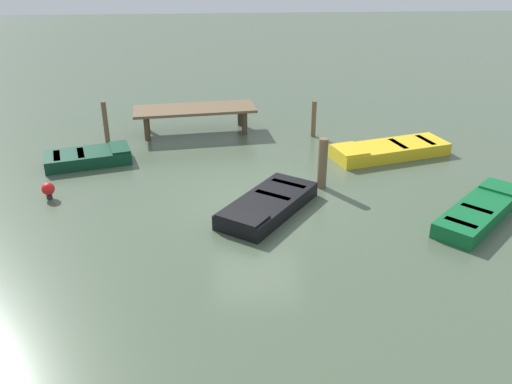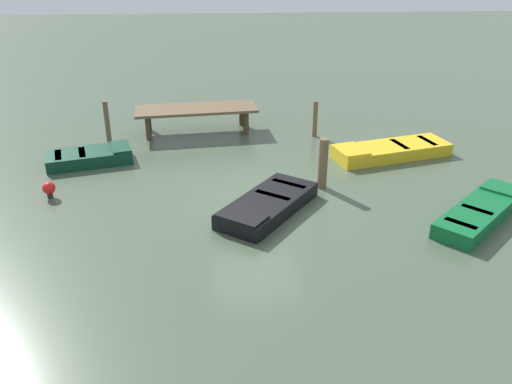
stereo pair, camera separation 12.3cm
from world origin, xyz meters
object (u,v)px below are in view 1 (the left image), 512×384
at_px(mooring_piling_far_right, 314,119).
at_px(rowboat_black, 268,205).
at_px(rowboat_yellow, 389,150).
at_px(dock_segment, 195,111).
at_px(mooring_piling_near_left, 106,123).
at_px(mooring_piling_mid_left, 322,163).
at_px(marker_buoy, 48,189).
at_px(rowboat_green, 480,211).
at_px(rowboat_dark_green, 88,157).

bearing_deg(mooring_piling_far_right, rowboat_black, -110.43).
height_order(rowboat_yellow, mooring_piling_far_right, mooring_piling_far_right).
bearing_deg(dock_segment, rowboat_yellow, -30.36).
bearing_deg(mooring_piling_near_left, mooring_piling_mid_left, -31.54).
xyz_separation_m(rowboat_yellow, mooring_piling_near_left, (-9.62, 1.94, 0.54)).
relative_size(mooring_piling_mid_left, marker_buoy, 3.14).
relative_size(rowboat_black, mooring_piling_mid_left, 2.25).
distance_m(dock_segment, rowboat_yellow, 7.15).
bearing_deg(rowboat_black, marker_buoy, -65.75).
xyz_separation_m(rowboat_green, mooring_piling_mid_left, (-3.78, 2.21, 0.54)).
bearing_deg(rowboat_black, mooring_piling_mid_left, 166.58).
height_order(rowboat_black, rowboat_yellow, same).
height_order(rowboat_green, rowboat_dark_green, same).
relative_size(dock_segment, rowboat_yellow, 1.11).
bearing_deg(marker_buoy, rowboat_green, -9.70).
bearing_deg(rowboat_green, marker_buoy, 126.02).
bearing_deg(rowboat_green, dock_segment, 91.64).
bearing_deg(mooring_piling_mid_left, rowboat_yellow, 40.56).
distance_m(rowboat_black, mooring_piling_far_right, 6.34).
bearing_deg(rowboat_black, mooring_piling_near_left, -101.85).
xyz_separation_m(rowboat_yellow, mooring_piling_far_right, (-2.20, 2.14, 0.45)).
xyz_separation_m(rowboat_dark_green, marker_buoy, (-0.57, -2.57, 0.07)).
distance_m(dock_segment, mooring_piling_far_right, 4.38).
bearing_deg(rowboat_dark_green, rowboat_green, -38.25).
bearing_deg(rowboat_black, rowboat_green, 118.33).
height_order(rowboat_dark_green, mooring_piling_mid_left, mooring_piling_mid_left).
relative_size(rowboat_green, mooring_piling_mid_left, 2.19).
xyz_separation_m(mooring_piling_mid_left, mooring_piling_far_right, (0.49, 4.45, -0.09)).
bearing_deg(mooring_piling_mid_left, rowboat_black, -139.30).
relative_size(rowboat_dark_green, rowboat_yellow, 0.70).
height_order(rowboat_black, rowboat_dark_green, same).
bearing_deg(mooring_piling_near_left, dock_segment, 16.56).
height_order(dock_segment, marker_buoy, dock_segment).
distance_m(rowboat_black, rowboat_dark_green, 6.67).
relative_size(rowboat_yellow, marker_buoy, 8.62).
bearing_deg(rowboat_dark_green, rowboat_yellow, -15.95).
xyz_separation_m(mooring_piling_near_left, mooring_piling_far_right, (7.41, 0.20, -0.09)).
distance_m(rowboat_black, rowboat_yellow, 5.81).
xyz_separation_m(dock_segment, mooring_piling_far_right, (4.32, -0.72, -0.16)).
height_order(mooring_piling_mid_left, mooring_piling_near_left, mooring_piling_mid_left).
bearing_deg(mooring_piling_far_right, rowboat_yellow, -44.16).
height_order(dock_segment, rowboat_green, dock_segment).
relative_size(rowboat_black, rowboat_yellow, 0.82).
relative_size(rowboat_dark_green, marker_buoy, 6.02).
relative_size(dock_segment, rowboat_black, 1.35).
distance_m(rowboat_black, mooring_piling_mid_left, 2.33).
bearing_deg(rowboat_green, mooring_piling_far_right, 72.07).
bearing_deg(mooring_piling_near_left, marker_buoy, -100.63).
distance_m(rowboat_green, mooring_piling_near_left, 12.51).
distance_m(rowboat_dark_green, mooring_piling_mid_left, 7.58).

